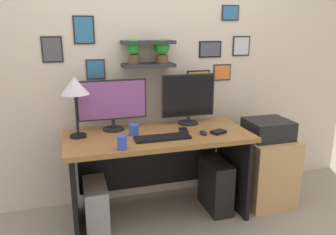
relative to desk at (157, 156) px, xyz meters
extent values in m
plane|color=gray|center=(0.00, -0.05, -0.54)|extent=(8.00, 8.00, 0.00)
cube|color=beige|center=(0.00, 0.39, 0.81)|extent=(4.40, 0.04, 2.70)
cube|color=#2D2D33|center=(0.00, 0.27, 0.74)|extent=(0.45, 0.20, 0.03)
cube|color=#2D2D33|center=(0.00, 0.27, 0.94)|extent=(0.45, 0.20, 0.03)
cylinder|color=brown|center=(0.12, 0.27, 0.79)|extent=(0.11, 0.11, 0.07)
ellipsoid|color=green|center=(0.12, 0.27, 0.90)|extent=(0.14, 0.14, 0.14)
cylinder|color=brown|center=(-0.12, 0.27, 0.80)|extent=(0.09, 0.09, 0.08)
ellipsoid|color=green|center=(-0.12, 0.27, 0.90)|extent=(0.11, 0.11, 0.14)
cube|color=black|center=(-0.52, 0.36, 1.04)|extent=(0.17, 0.02, 0.23)
cube|color=teal|center=(-0.52, 0.36, 1.04)|extent=(0.15, 0.00, 0.21)
cube|color=black|center=(0.51, 0.36, 0.56)|extent=(0.23, 0.02, 0.22)
cube|color=gold|center=(0.51, 0.36, 0.56)|extent=(0.20, 0.00, 0.20)
cube|color=black|center=(0.94, 0.36, 0.89)|extent=(0.18, 0.02, 0.19)
cube|color=silver|center=(0.94, 0.36, 0.89)|extent=(0.15, 0.00, 0.16)
cube|color=black|center=(0.62, 0.36, 0.86)|extent=(0.22, 0.02, 0.15)
cube|color=#4C4C56|center=(0.62, 0.36, 0.86)|extent=(0.20, 0.00, 0.13)
cube|color=#2D2D33|center=(-0.45, 0.36, 0.71)|extent=(0.16, 0.02, 0.17)
cube|color=teal|center=(-0.45, 0.36, 0.71)|extent=(0.14, 0.00, 0.15)
cube|color=black|center=(-0.79, 0.36, 0.88)|extent=(0.17, 0.02, 0.21)
cube|color=#4C4C56|center=(-0.79, 0.36, 0.88)|extent=(0.14, 0.00, 0.19)
cube|color=#2D2D33|center=(0.75, 0.36, 0.64)|extent=(0.18, 0.02, 0.16)
cube|color=orange|center=(0.75, 0.36, 0.64)|extent=(0.16, 0.00, 0.13)
cube|color=#2D2D33|center=(0.81, 0.36, 1.19)|extent=(0.17, 0.02, 0.14)
cube|color=teal|center=(0.81, 0.36, 1.19)|extent=(0.15, 0.00, 0.12)
cube|color=#9E6B38|center=(0.00, -0.05, 0.19)|extent=(1.51, 0.68, 0.04)
cube|color=black|center=(-0.70, -0.05, -0.18)|extent=(0.04, 0.62, 0.71)
cube|color=black|center=(0.70, -0.05, -0.18)|extent=(0.04, 0.62, 0.71)
cube|color=black|center=(0.00, 0.25, -0.15)|extent=(1.31, 0.02, 0.50)
cylinder|color=black|center=(-0.34, 0.16, 0.22)|extent=(0.18, 0.18, 0.02)
cylinder|color=black|center=(-0.34, 0.16, 0.27)|extent=(0.03, 0.03, 0.09)
cube|color=black|center=(-0.34, 0.17, 0.47)|extent=(0.58, 0.02, 0.34)
cube|color=#8C4C99|center=(-0.34, 0.15, 0.47)|extent=(0.55, 0.00, 0.31)
cylinder|color=black|center=(0.34, 0.16, 0.22)|extent=(0.18, 0.18, 0.02)
cylinder|color=black|center=(0.34, 0.16, 0.26)|extent=(0.03, 0.03, 0.06)
cube|color=black|center=(0.34, 0.17, 0.47)|extent=(0.49, 0.02, 0.38)
cube|color=black|center=(0.34, 0.15, 0.47)|extent=(0.46, 0.00, 0.36)
cube|color=black|center=(0.00, -0.19, 0.22)|extent=(0.44, 0.14, 0.02)
ellipsoid|color=black|center=(0.35, -0.18, 0.23)|extent=(0.06, 0.09, 0.03)
cylinder|color=black|center=(-0.63, 0.04, 0.22)|extent=(0.13, 0.13, 0.02)
cylinder|color=black|center=(-0.63, 0.04, 0.40)|extent=(0.02, 0.02, 0.33)
cone|color=silver|center=(-0.63, 0.04, 0.63)|extent=(0.22, 0.22, 0.14)
cube|color=black|center=(0.23, -0.03, 0.22)|extent=(0.10, 0.15, 0.01)
cylinder|color=blue|center=(-0.20, -0.03, 0.26)|extent=(0.08, 0.08, 0.09)
cylinder|color=blue|center=(-0.34, -0.33, 0.26)|extent=(0.07, 0.07, 0.10)
cube|color=black|center=(0.48, -0.18, 0.23)|extent=(0.14, 0.12, 0.02)
cube|color=tan|center=(1.02, -0.08, -0.22)|extent=(0.44, 0.50, 0.62)
cube|color=black|center=(1.02, -0.08, 0.17)|extent=(0.38, 0.34, 0.17)
cube|color=#99999E|center=(-0.54, -0.09, -0.34)|extent=(0.18, 0.40, 0.39)
cube|color=black|center=(0.52, -0.09, -0.31)|extent=(0.18, 0.40, 0.46)
camera|label=1|loc=(-0.66, -2.59, 1.06)|focal=35.70mm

